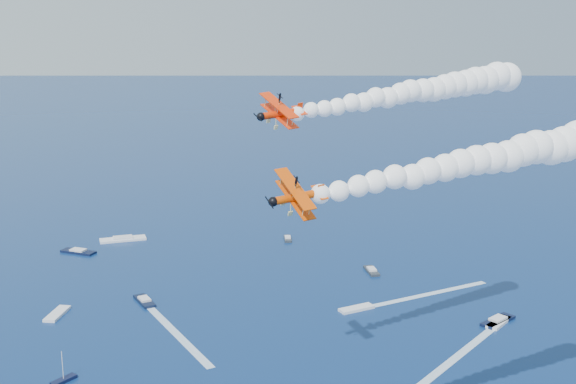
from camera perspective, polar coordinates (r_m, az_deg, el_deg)
biplane_lead at (r=113.35m, az=-0.56°, el=6.21°), size 8.94×10.75×8.95m
biplane_trail at (r=83.60m, az=0.75°, el=-0.39°), size 7.84×9.77×8.23m
smoke_trail_lead at (r=128.64m, az=9.67°, el=7.74°), size 52.49×7.27×9.56m
smoke_trail_trail at (r=97.79m, az=14.68°, el=2.36°), size 52.79×12.90×9.56m
spectator_boats at (r=187.92m, az=-17.08°, el=-9.51°), size 201.97×167.22×0.70m
boat_wakes at (r=167.00m, az=-4.06°, el=-12.00°), size 169.94×71.89×0.04m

